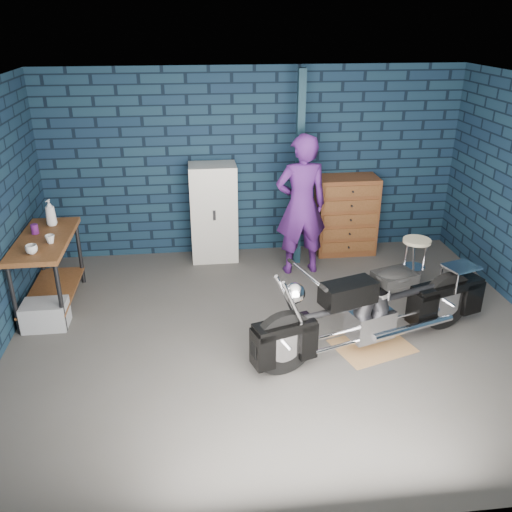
{
  "coord_description": "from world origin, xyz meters",
  "views": [
    {
      "loc": [
        -0.89,
        -5.14,
        3.33
      ],
      "look_at": [
        -0.24,
        0.3,
        0.87
      ],
      "focal_mm": 38.0,
      "sensor_mm": 36.0,
      "label": 1
    }
  ],
  "objects_px": {
    "person": "(301,205)",
    "shop_stool": "(414,262)",
    "workbench": "(49,273)",
    "storage_bin": "(45,315)",
    "motorcycle": "(377,303)",
    "tool_chest": "(346,216)",
    "locker": "(214,213)"
  },
  "relations": [
    {
      "from": "person",
      "to": "shop_stool",
      "type": "bearing_deg",
      "value": 152.44
    },
    {
      "from": "motorcycle",
      "to": "storage_bin",
      "type": "height_order",
      "value": "motorcycle"
    },
    {
      "from": "motorcycle",
      "to": "locker",
      "type": "relative_size",
      "value": 1.72
    },
    {
      "from": "workbench",
      "to": "motorcycle",
      "type": "relative_size",
      "value": 0.57
    },
    {
      "from": "motorcycle",
      "to": "person",
      "type": "height_order",
      "value": "person"
    },
    {
      "from": "workbench",
      "to": "tool_chest",
      "type": "distance_m",
      "value": 4.2
    },
    {
      "from": "person",
      "to": "locker",
      "type": "xyz_separation_m",
      "value": [
        -1.16,
        0.58,
        -0.26
      ]
    },
    {
      "from": "person",
      "to": "storage_bin",
      "type": "distance_m",
      "value": 3.49
    },
    {
      "from": "shop_stool",
      "to": "tool_chest",
      "type": "bearing_deg",
      "value": 117.41
    },
    {
      "from": "tool_chest",
      "to": "shop_stool",
      "type": "xyz_separation_m",
      "value": [
        0.61,
        -1.18,
        -0.26
      ]
    },
    {
      "from": "motorcycle",
      "to": "workbench",
      "type": "bearing_deg",
      "value": 141.96
    },
    {
      "from": "workbench",
      "to": "storage_bin",
      "type": "xyz_separation_m",
      "value": [
        0.02,
        -0.5,
        -0.3
      ]
    },
    {
      "from": "motorcycle",
      "to": "shop_stool",
      "type": "xyz_separation_m",
      "value": [
        0.98,
        1.37,
        -0.21
      ]
    },
    {
      "from": "shop_stool",
      "to": "storage_bin",
      "type": "bearing_deg",
      "value": -173.52
    },
    {
      "from": "storage_bin",
      "to": "motorcycle",
      "type": "bearing_deg",
      "value": -13.15
    },
    {
      "from": "tool_chest",
      "to": "shop_stool",
      "type": "height_order",
      "value": "tool_chest"
    },
    {
      "from": "workbench",
      "to": "tool_chest",
      "type": "relative_size",
      "value": 1.2
    },
    {
      "from": "storage_bin",
      "to": "tool_chest",
      "type": "height_order",
      "value": "tool_chest"
    },
    {
      "from": "workbench",
      "to": "motorcycle",
      "type": "distance_m",
      "value": 3.89
    },
    {
      "from": "person",
      "to": "locker",
      "type": "bearing_deg",
      "value": -30.83
    },
    {
      "from": "motorcycle",
      "to": "tool_chest",
      "type": "height_order",
      "value": "tool_chest"
    },
    {
      "from": "workbench",
      "to": "tool_chest",
      "type": "bearing_deg",
      "value": 16.72
    },
    {
      "from": "storage_bin",
      "to": "shop_stool",
      "type": "bearing_deg",
      "value": 6.48
    },
    {
      "from": "storage_bin",
      "to": "tool_chest",
      "type": "distance_m",
      "value": 4.37
    },
    {
      "from": "workbench",
      "to": "storage_bin",
      "type": "distance_m",
      "value": 0.58
    },
    {
      "from": "workbench",
      "to": "locker",
      "type": "height_order",
      "value": "locker"
    },
    {
      "from": "motorcycle",
      "to": "person",
      "type": "bearing_deg",
      "value": 84.62
    },
    {
      "from": "locker",
      "to": "tool_chest",
      "type": "xyz_separation_m",
      "value": [
        1.96,
        0.0,
        -0.12
      ]
    },
    {
      "from": "workbench",
      "to": "locker",
      "type": "xyz_separation_m",
      "value": [
        2.06,
        1.21,
        0.25
      ]
    },
    {
      "from": "motorcycle",
      "to": "person",
      "type": "xyz_separation_m",
      "value": [
        -0.44,
        1.98,
        0.43
      ]
    },
    {
      "from": "workbench",
      "to": "tool_chest",
      "type": "xyz_separation_m",
      "value": [
        4.02,
        1.21,
        0.13
      ]
    },
    {
      "from": "locker",
      "to": "tool_chest",
      "type": "relative_size",
      "value": 1.21
    }
  ]
}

